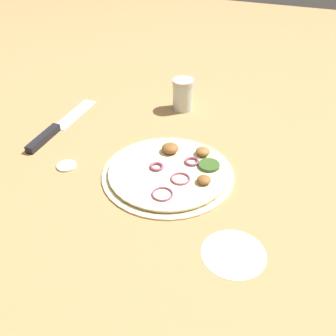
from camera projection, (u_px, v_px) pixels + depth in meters
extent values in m
plane|color=tan|center=(168.00, 174.00, 0.86)|extent=(3.00, 3.00, 0.00)
cylinder|color=beige|center=(168.00, 173.00, 0.86)|extent=(0.29, 0.29, 0.01)
cylinder|color=beige|center=(168.00, 171.00, 0.85)|extent=(0.26, 0.26, 0.00)
ellipsoid|color=brown|center=(204.00, 180.00, 0.81)|extent=(0.03, 0.03, 0.01)
torus|color=#A34C70|center=(180.00, 179.00, 0.83)|extent=(0.04, 0.04, 0.00)
torus|color=#934266|center=(156.00, 167.00, 0.86)|extent=(0.03, 0.03, 0.01)
ellipsoid|color=brown|center=(170.00, 148.00, 0.90)|extent=(0.04, 0.04, 0.02)
torus|color=#934266|center=(162.00, 194.00, 0.79)|extent=(0.04, 0.04, 0.00)
torus|color=#934266|center=(192.00, 161.00, 0.87)|extent=(0.03, 0.03, 0.01)
ellipsoid|color=#996633|center=(203.00, 151.00, 0.90)|extent=(0.03, 0.03, 0.02)
cylinder|color=#385B23|center=(209.00, 165.00, 0.86)|extent=(0.05, 0.05, 0.01)
cube|color=silver|center=(75.00, 114.00, 1.07)|extent=(0.17, 0.04, 0.00)
cube|color=black|center=(43.00, 138.00, 0.96)|extent=(0.12, 0.02, 0.02)
cylinder|color=silver|center=(183.00, 96.00, 1.08)|extent=(0.06, 0.06, 0.07)
cylinder|color=beige|center=(183.00, 82.00, 1.05)|extent=(0.06, 0.06, 0.01)
cylinder|color=beige|center=(66.00, 165.00, 0.88)|extent=(0.04, 0.04, 0.01)
cylinder|color=white|center=(234.00, 254.00, 0.68)|extent=(0.11, 0.11, 0.00)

